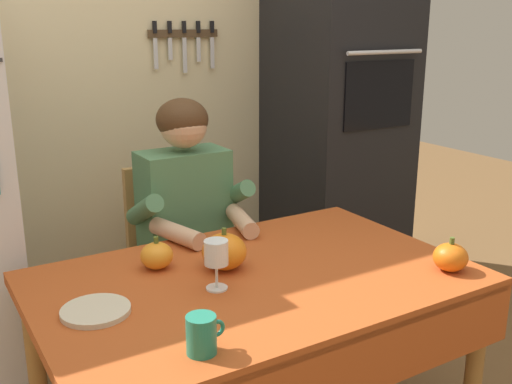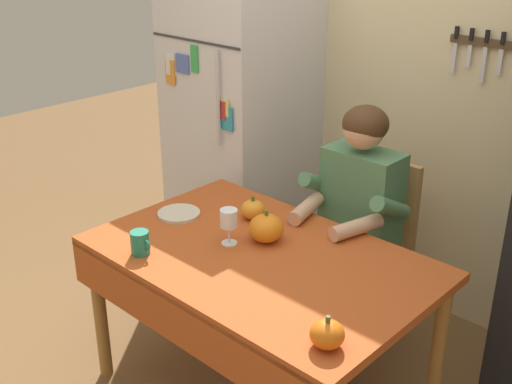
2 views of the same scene
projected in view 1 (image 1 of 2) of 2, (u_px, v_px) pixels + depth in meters
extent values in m
cube|color=beige|center=(129.00, 73.00, 2.84)|extent=(3.70, 0.10, 2.60)
cube|color=#4C3823|center=(183.00, 33.00, 2.88)|extent=(0.36, 0.02, 0.04)
cube|color=silver|center=(156.00, 54.00, 2.82)|extent=(0.02, 0.01, 0.14)
cube|color=black|center=(155.00, 27.00, 2.78)|extent=(0.02, 0.01, 0.06)
cube|color=silver|center=(170.00, 49.00, 2.85)|extent=(0.02, 0.01, 0.10)
cube|color=black|center=(170.00, 27.00, 2.82)|extent=(0.02, 0.01, 0.06)
cube|color=silver|center=(185.00, 55.00, 2.90)|extent=(0.02, 0.01, 0.17)
cube|color=black|center=(184.00, 27.00, 2.86)|extent=(0.02, 0.01, 0.06)
cube|color=silver|center=(199.00, 50.00, 2.93)|extent=(0.02, 0.01, 0.12)
cube|color=black|center=(198.00, 27.00, 2.90)|extent=(0.02, 0.01, 0.06)
cube|color=silver|center=(212.00, 53.00, 2.97)|extent=(0.02, 0.01, 0.15)
cube|color=black|center=(212.00, 27.00, 2.93)|extent=(0.02, 0.01, 0.06)
cube|color=black|center=(338.00, 118.00, 3.12)|extent=(0.60, 0.60, 2.10)
cube|color=black|center=(379.00, 95.00, 2.83)|extent=(0.42, 0.01, 0.32)
cylinder|color=silver|center=(386.00, 52.00, 2.76)|extent=(0.45, 0.02, 0.02)
cylinder|color=#9E6B33|center=(38.00, 379.00, 2.05)|extent=(0.06, 0.06, 0.70)
cylinder|color=#9E6B33|center=(473.00, 380.00, 2.05)|extent=(0.06, 0.06, 0.70)
cylinder|color=#9E6B33|center=(332.00, 295.00, 2.69)|extent=(0.06, 0.06, 0.70)
cube|color=#B24C1E|center=(255.00, 281.00, 1.95)|extent=(1.40, 0.90, 0.04)
cube|color=#B24C1E|center=(340.00, 373.00, 1.61)|extent=(1.40, 0.01, 0.20)
cube|color=tan|center=(183.00, 283.00, 2.62)|extent=(0.40, 0.40, 0.04)
cube|color=tan|center=(165.00, 216.00, 2.70)|extent=(0.36, 0.04, 0.48)
cylinder|color=tan|center=(164.00, 357.00, 2.46)|extent=(0.04, 0.04, 0.41)
cylinder|color=tan|center=(135.00, 322.00, 2.74)|extent=(0.04, 0.04, 0.41)
cylinder|color=tan|center=(236.00, 335.00, 2.63)|extent=(0.04, 0.04, 0.41)
cylinder|color=tan|center=(202.00, 305.00, 2.91)|extent=(0.04, 0.04, 0.41)
cylinder|color=#38384C|center=(195.00, 364.00, 2.36)|extent=(0.09, 0.09, 0.38)
cylinder|color=#38384C|center=(239.00, 350.00, 2.46)|extent=(0.09, 0.09, 0.38)
cube|color=#38384C|center=(179.00, 286.00, 2.43)|extent=(0.12, 0.40, 0.11)
cube|color=#38384C|center=(218.00, 277.00, 2.52)|extent=(0.12, 0.40, 0.11)
cube|color=#4C7F56|center=(184.00, 207.00, 2.49)|extent=(0.36, 0.20, 0.48)
cylinder|color=#4C7F56|center=(144.00, 210.00, 2.32)|extent=(0.07, 0.26, 0.18)
cylinder|color=#4C7F56|center=(234.00, 195.00, 2.52)|extent=(0.07, 0.26, 0.18)
cylinder|color=#D8A884|center=(177.00, 233.00, 2.23)|extent=(0.13, 0.27, 0.07)
cylinder|color=#D8A884|center=(242.00, 221.00, 2.37)|extent=(0.13, 0.27, 0.07)
sphere|color=#D8A884|center=(183.00, 125.00, 2.38)|extent=(0.19, 0.19, 0.19)
ellipsoid|color=#472D19|center=(182.00, 119.00, 2.38)|extent=(0.21, 0.21, 0.17)
cylinder|color=#237F66|center=(201.00, 335.00, 1.48)|extent=(0.08, 0.08, 0.10)
torus|color=#237F66|center=(217.00, 328.00, 1.50)|extent=(0.05, 0.01, 0.05)
cylinder|color=white|center=(217.00, 288.00, 1.85)|extent=(0.07, 0.07, 0.01)
cylinder|color=white|center=(217.00, 276.00, 1.83)|extent=(0.01, 0.01, 0.08)
cylinder|color=white|center=(216.00, 252.00, 1.81)|extent=(0.07, 0.07, 0.08)
ellipsoid|color=orange|center=(224.00, 252.00, 1.98)|extent=(0.15, 0.15, 0.12)
cylinder|color=#4C6023|center=(224.00, 231.00, 1.96)|extent=(0.02, 0.02, 0.02)
ellipsoid|color=orange|center=(450.00, 257.00, 1.97)|extent=(0.11, 0.11, 0.09)
cylinder|color=#4C6023|center=(452.00, 241.00, 1.95)|extent=(0.02, 0.02, 0.02)
ellipsoid|color=orange|center=(157.00, 256.00, 1.99)|extent=(0.11, 0.11, 0.09)
cylinder|color=#4C6023|center=(156.00, 240.00, 1.97)|extent=(0.02, 0.02, 0.02)
cylinder|color=beige|center=(96.00, 311.00, 1.69)|extent=(0.20, 0.20, 0.02)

